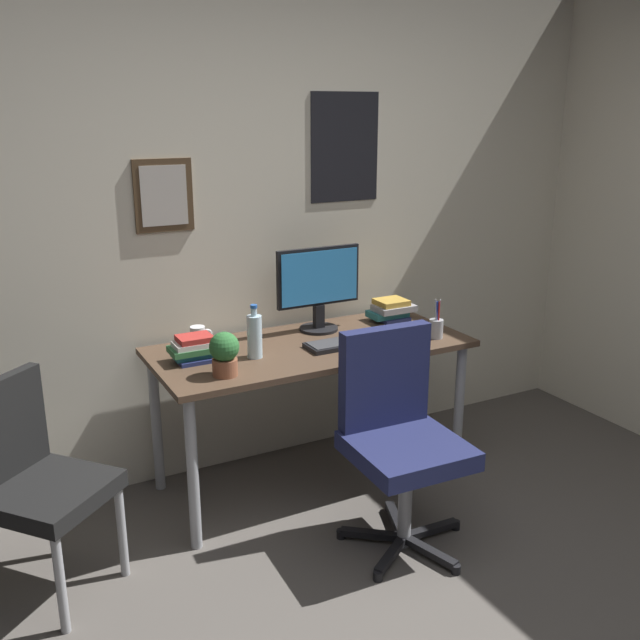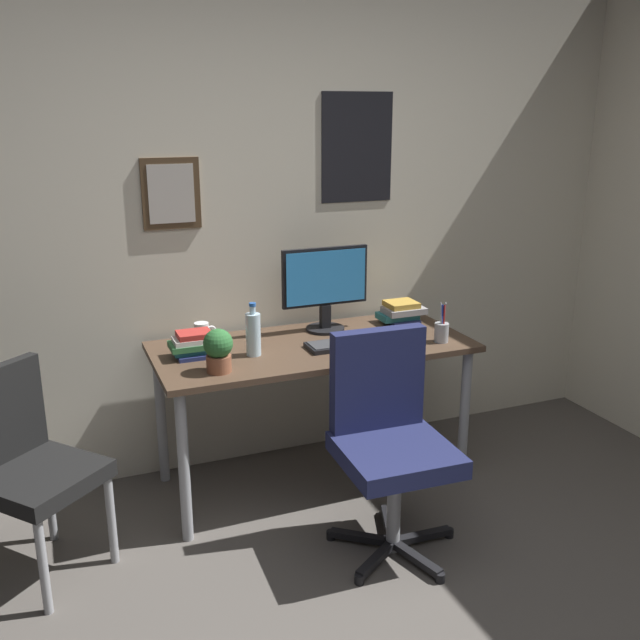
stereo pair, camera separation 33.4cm
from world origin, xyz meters
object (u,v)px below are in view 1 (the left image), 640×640
water_bottle (255,336)px  book_stack_left (194,349)px  computer_mouse (400,333)px  book_stack_right (391,310)px  side_chair (33,475)px  pen_cup (436,327)px  coffee_mug_near (198,336)px  potted_plant (224,352)px  office_chair (398,429)px  monitor (319,285)px  keyboard (348,342)px

water_bottle → book_stack_left: bearing=162.8°
water_bottle → computer_mouse: bearing=-3.9°
book_stack_left → book_stack_right: book_stack_left is taller
side_chair → book_stack_right: side_chair is taller
side_chair → pen_cup: 1.96m
computer_mouse → coffee_mug_near: size_ratio=1.00×
water_bottle → potted_plant: water_bottle is taller
side_chair → water_bottle: (1.02, 0.21, 0.35)m
side_chair → book_stack_left: size_ratio=4.08×
water_bottle → book_stack_left: (-0.27, 0.08, -0.05)m
book_stack_right → book_stack_left: bearing=-173.9°
computer_mouse → book_stack_right: book_stack_right is taller
office_chair → monitor: size_ratio=2.07×
water_bottle → coffee_mug_near: bearing=123.3°
book_stack_right → potted_plant: bearing=-161.8°
side_chair → water_bottle: size_ratio=3.47×
water_bottle → potted_plant: size_ratio=1.29×
keyboard → computer_mouse: computer_mouse is taller
book_stack_left → book_stack_right: bearing=6.1°
coffee_mug_near → pen_cup: pen_cup is taller
water_bottle → potted_plant: bearing=-143.2°
office_chair → coffee_mug_near: office_chair is taller
computer_mouse → book_stack_left: book_stack_left is taller
water_bottle → book_stack_right: 0.91m
coffee_mug_near → monitor: bearing=-3.3°
water_bottle → book_stack_right: bearing=13.1°
side_chair → coffee_mug_near: side_chair is taller
book_stack_right → monitor: bearing=175.8°
office_chair → book_stack_right: bearing=58.9°
monitor → computer_mouse: bearing=-42.5°
potted_plant → book_stack_left: 0.25m
computer_mouse → water_bottle: 0.78m
monitor → pen_cup: (0.46, -0.39, -0.19)m
monitor → book_stack_right: (0.43, -0.03, -0.18)m
computer_mouse → coffee_mug_near: (-0.95, 0.33, 0.03)m
potted_plant → pen_cup: size_ratio=0.98×
side_chair → monitor: size_ratio=1.90×
side_chair → pen_cup: pen_cup is taller
coffee_mug_near → pen_cup: (1.10, -0.43, 0.00)m
water_bottle → book_stack_left: 0.28m
office_chair → pen_cup: 0.70m
office_chair → potted_plant: bearing=146.1°
book_stack_left → office_chair: bearing=-43.7°
water_bottle → book_stack_right: water_bottle is taller
book_stack_left → book_stack_right: size_ratio=0.91×
office_chair → water_bottle: size_ratio=3.76×
office_chair → water_bottle: (-0.42, 0.57, 0.32)m
side_chair → water_bottle: bearing=11.8°
office_chair → book_stack_left: 0.99m
water_bottle → pen_cup: 0.93m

